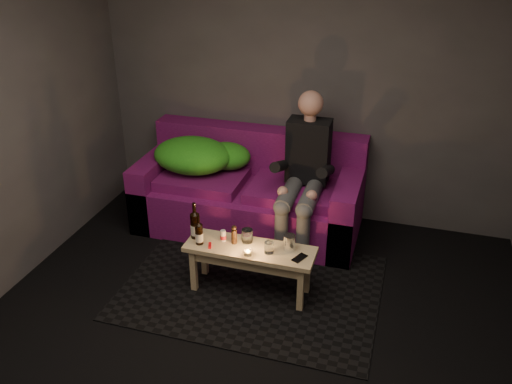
% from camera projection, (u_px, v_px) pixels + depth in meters
% --- Properties ---
extents(floor, '(4.50, 4.50, 0.00)m').
position_uv_depth(floor, '(232.00, 362.00, 3.69)').
color(floor, black).
rests_on(floor, ground).
extents(room, '(4.50, 4.50, 4.50)m').
position_uv_depth(room, '(252.00, 110.00, 3.34)').
color(room, silver).
rests_on(room, ground).
extents(rug, '(2.05, 1.50, 0.01)m').
position_uv_depth(rug, '(252.00, 287.00, 4.43)').
color(rug, black).
rests_on(rug, floor).
extents(sofa, '(2.09, 0.94, 0.90)m').
position_uv_depth(sofa, '(250.00, 195.00, 5.20)').
color(sofa, '#620D51').
rests_on(sofa, floor).
extents(green_blanket, '(0.92, 0.63, 0.31)m').
position_uv_depth(green_blanket, '(199.00, 155.00, 5.17)').
color(green_blanket, '#2A9A1C').
rests_on(green_blanket, sofa).
extents(person, '(0.38, 0.87, 1.39)m').
position_uv_depth(person, '(304.00, 171.00, 4.74)').
color(person, black).
rests_on(person, sofa).
extents(coffee_table, '(1.02, 0.33, 0.42)m').
position_uv_depth(coffee_table, '(250.00, 255.00, 4.24)').
color(coffee_table, tan).
rests_on(coffee_table, rug).
extents(beer_bottle_a, '(0.08, 0.08, 0.31)m').
position_uv_depth(beer_bottle_a, '(195.00, 225.00, 4.29)').
color(beer_bottle_a, black).
rests_on(beer_bottle_a, coffee_table).
extents(beer_bottle_b, '(0.06, 0.06, 0.25)m').
position_uv_depth(beer_bottle_b, '(199.00, 233.00, 4.21)').
color(beer_bottle_b, black).
rests_on(beer_bottle_b, coffee_table).
extents(salt_shaker, '(0.06, 0.06, 0.09)m').
position_uv_depth(salt_shaker, '(223.00, 236.00, 4.27)').
color(salt_shaker, silver).
rests_on(salt_shaker, coffee_table).
extents(pepper_mill, '(0.05, 0.05, 0.12)m').
position_uv_depth(pepper_mill, '(234.00, 237.00, 4.23)').
color(pepper_mill, black).
rests_on(pepper_mill, coffee_table).
extents(tumbler_back, '(0.09, 0.09, 0.10)m').
position_uv_depth(tumbler_back, '(247.00, 236.00, 4.26)').
color(tumbler_back, white).
rests_on(tumbler_back, coffee_table).
extents(tealight, '(0.06, 0.06, 0.05)m').
position_uv_depth(tealight, '(248.00, 253.00, 4.10)').
color(tealight, white).
rests_on(tealight, coffee_table).
extents(tumbler_front, '(0.08, 0.08, 0.09)m').
position_uv_depth(tumbler_front, '(269.00, 247.00, 4.12)').
color(tumbler_front, white).
rests_on(tumbler_front, coffee_table).
extents(steel_cup, '(0.10, 0.10, 0.13)m').
position_uv_depth(steel_cup, '(289.00, 243.00, 4.15)').
color(steel_cup, silver).
rests_on(steel_cup, coffee_table).
extents(smartphone, '(0.11, 0.15, 0.01)m').
position_uv_depth(smartphone, '(300.00, 258.00, 4.07)').
color(smartphone, black).
rests_on(smartphone, coffee_table).
extents(red_lighter, '(0.05, 0.08, 0.01)m').
position_uv_depth(red_lighter, '(210.00, 245.00, 4.22)').
color(red_lighter, red).
rests_on(red_lighter, coffee_table).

